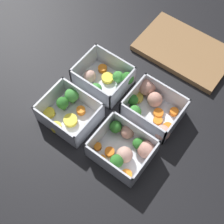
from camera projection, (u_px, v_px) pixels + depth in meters
ground_plane at (112, 116)px, 0.86m from camera, size 4.00×4.00×0.00m
container_near_left at (69, 111)px, 0.84m from camera, size 0.15×0.13×0.07m
container_near_right at (126, 148)px, 0.78m from camera, size 0.15×0.13×0.07m
container_far_left at (105, 79)px, 0.89m from camera, size 0.15×0.12×0.07m
container_far_right at (151, 106)px, 0.84m from camera, size 0.17×0.14×0.07m
cutting_board at (184, 50)px, 0.96m from camera, size 0.28×0.18×0.02m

